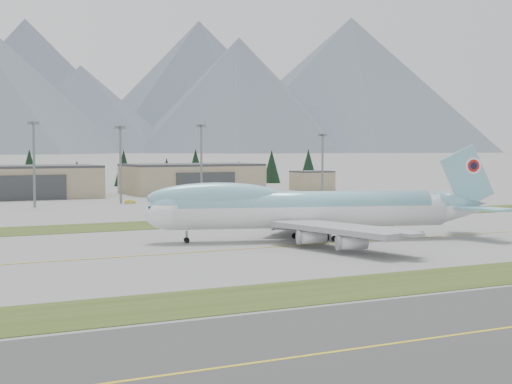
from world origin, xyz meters
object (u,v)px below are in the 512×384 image
boeing_747_freighter (306,209)px  service_vehicle_c (257,194)px  hangar_right (192,179)px  service_vehicle_b (130,203)px  hangar_center (23,182)px

boeing_747_freighter → service_vehicle_c: boeing_747_freighter is taller
hangar_right → service_vehicle_c: size_ratio=12.21×
hangar_right → service_vehicle_b: size_ratio=13.86×
boeing_747_freighter → service_vehicle_b: (0.22, 103.81, -5.73)m
service_vehicle_b → hangar_center: bearing=27.4°
hangar_center → service_vehicle_b: hangar_center is taller
boeing_747_freighter → hangar_right: size_ratio=1.37×
service_vehicle_b → hangar_right: bearing=-45.3°
hangar_right → service_vehicle_b: (-36.28, -40.14, -5.39)m
hangar_right → service_vehicle_c: 24.42m
boeing_747_freighter → service_vehicle_b: boeing_747_freighter is taller
hangar_center → hangar_right: 60.00m
service_vehicle_c → hangar_center: bearing=-167.2°
service_vehicle_b → service_vehicle_c: 62.09m
hangar_right → service_vehicle_b: hangar_right is taller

